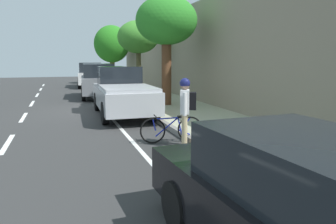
% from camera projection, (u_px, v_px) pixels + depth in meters
% --- Properties ---
extents(ground, '(59.87, 59.87, 0.00)m').
position_uv_depth(ground, '(93.00, 111.00, 14.17)').
color(ground, '#333333').
extents(sidewalk, '(3.22, 37.42, 0.17)m').
position_uv_depth(sidewalk, '(171.00, 105.00, 15.30)').
color(sidewalk, '#ABAC90').
rests_on(sidewalk, ground).
extents(curb_edge, '(0.16, 37.42, 0.17)m').
position_uv_depth(curb_edge, '(137.00, 107.00, 14.77)').
color(curb_edge, gray).
rests_on(curb_edge, ground).
extents(lane_stripe_centre, '(0.14, 35.80, 0.01)m').
position_uv_depth(lane_stripe_centre, '(24.00, 117.00, 12.54)').
color(lane_stripe_centre, white).
rests_on(lane_stripe_centre, ground).
extents(lane_stripe_bike_edge, '(0.12, 37.42, 0.01)m').
position_uv_depth(lane_stripe_bike_edge, '(104.00, 110.00, 14.32)').
color(lane_stripe_bike_edge, white).
rests_on(lane_stripe_bike_edge, ground).
extents(building_facade, '(0.50, 37.42, 5.06)m').
position_uv_depth(building_facade, '(207.00, 53.00, 15.49)').
color(building_facade, gray).
rests_on(building_facade, ground).
extents(parked_sedan_black_nearest, '(2.02, 4.49, 1.52)m').
position_uv_depth(parked_sedan_black_nearest, '(305.00, 209.00, 3.24)').
color(parked_sedan_black_nearest, black).
rests_on(parked_sedan_black_nearest, ground).
extents(parked_pickup_silver_second, '(2.13, 5.35, 1.95)m').
position_uv_depth(parked_pickup_silver_second, '(122.00, 93.00, 12.94)').
color(parked_pickup_silver_second, '#B7BABF').
rests_on(parked_pickup_silver_second, ground).
extents(parked_suv_grey_mid, '(2.20, 4.81, 1.99)m').
position_uv_depth(parked_suv_grey_mid, '(98.00, 80.00, 18.98)').
color(parked_suv_grey_mid, slate).
rests_on(parked_suv_grey_mid, ground).
extents(parked_suv_white_far, '(2.16, 4.80, 1.99)m').
position_uv_depth(parked_suv_white_far, '(90.00, 74.00, 26.22)').
color(parked_suv_white_far, white).
rests_on(parked_suv_white_far, ground).
extents(bicycle_at_curb, '(1.74, 0.46, 0.76)m').
position_uv_depth(bicycle_at_curb, '(172.00, 129.00, 8.71)').
color(bicycle_at_curb, black).
rests_on(bicycle_at_curb, ground).
extents(cyclist_with_backpack, '(0.50, 0.58, 1.78)m').
position_uv_depth(cyclist_with_backpack, '(186.00, 105.00, 8.23)').
color(cyclist_with_backpack, '#C6B284').
rests_on(cyclist_with_backpack, ground).
extents(street_tree_mid_block, '(2.77, 2.77, 4.89)m').
position_uv_depth(street_tree_mid_block, '(166.00, 22.00, 14.34)').
color(street_tree_mid_block, brown).
rests_on(street_tree_mid_block, sidewalk).
extents(street_tree_far_end, '(2.53, 2.53, 4.43)m').
position_uv_depth(street_tree_far_end, '(138.00, 38.00, 19.54)').
color(street_tree_far_end, '#4D472B').
rests_on(street_tree_far_end, sidewalk).
extents(street_tree_corner, '(3.23, 3.23, 5.16)m').
position_uv_depth(street_tree_corner, '(112.00, 44.00, 29.35)').
color(street_tree_corner, '#4C4C24').
rests_on(street_tree_corner, sidewalk).
extents(fire_hydrant, '(0.22, 0.22, 0.84)m').
position_uv_depth(fire_hydrant, '(159.00, 101.00, 12.87)').
color(fire_hydrant, red).
rests_on(fire_hydrant, sidewalk).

